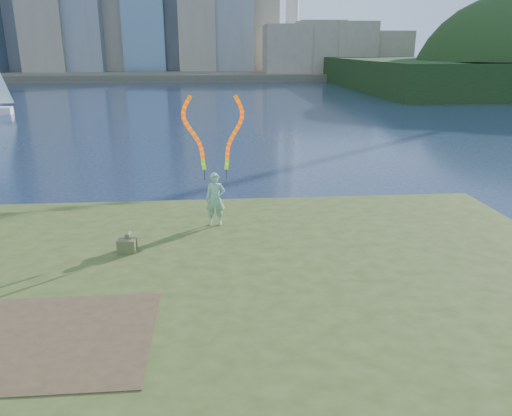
{
  "coord_description": "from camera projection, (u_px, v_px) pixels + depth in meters",
  "views": [
    {
      "loc": [
        0.53,
        -10.9,
        5.55
      ],
      "look_at": [
        1.56,
        1.0,
        1.7
      ],
      "focal_mm": 35.0,
      "sensor_mm": 36.0,
      "label": 1
    }
  ],
  "objects": [
    {
      "name": "woman_with_ribbons",
      "position": [
        215.0,
        175.0,
        13.64
      ],
      "size": [
        2.0,
        0.36,
        3.89
      ],
      "rotation": [
        0.0,
        0.0,
        -0.01
      ],
      "color": "#1F7B39",
      "rests_on": "grassy_knoll"
    },
    {
      "name": "ground",
      "position": [
        195.0,
        290.0,
        11.99
      ],
      "size": [
        320.0,
        320.0,
        0.0
      ],
      "primitive_type": "plane",
      "color": "#17233B",
      "rests_on": "ground"
    },
    {
      "name": "canvas_bag",
      "position": [
        127.0,
        245.0,
        12.15
      ],
      "size": [
        0.46,
        0.52,
        0.42
      ],
      "rotation": [
        0.0,
        0.0,
        -0.09
      ],
      "color": "brown",
      "rests_on": "grassy_knoll"
    },
    {
      "name": "dirt_patch",
      "position": [
        59.0,
        338.0,
        8.53
      ],
      "size": [
        3.2,
        3.0,
        0.02
      ],
      "primitive_type": "cube",
      "color": "#47331E",
      "rests_on": "grassy_knoll"
    },
    {
      "name": "grassy_knoll",
      "position": [
        191.0,
        328.0,
        9.71
      ],
      "size": [
        20.0,
        18.0,
        0.8
      ],
      "color": "#364518",
      "rests_on": "ground"
    },
    {
      "name": "far_shore",
      "position": [
        209.0,
        73.0,
        101.9
      ],
      "size": [
        320.0,
        40.0,
        1.2
      ],
      "primitive_type": "cube",
      "color": "#494435",
      "rests_on": "ground"
    }
  ]
}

